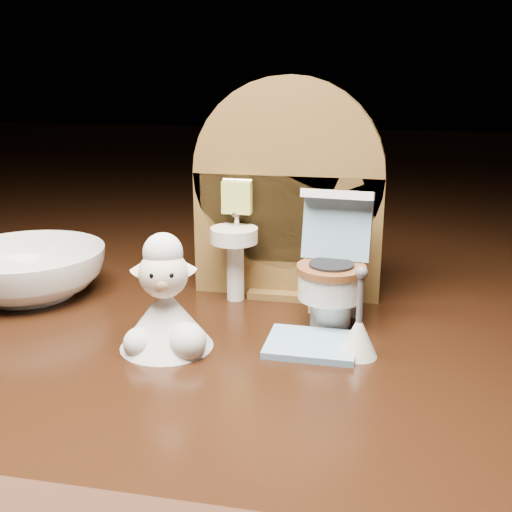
{
  "coord_description": "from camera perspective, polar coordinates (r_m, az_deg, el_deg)",
  "views": [
    {
      "loc": [
        0.07,
        -0.36,
        0.16
      ],
      "look_at": [
        -0.01,
        0.0,
        0.05
      ],
      "focal_mm": 45.0,
      "sensor_mm": 36.0,
      "label": 1
    }
  ],
  "objects": [
    {
      "name": "bath_mat",
      "position": [
        0.38,
        4.95,
        -7.84
      ],
      "size": [
        0.05,
        0.04,
        0.0
      ],
      "primitive_type": "cube",
      "rotation": [
        0.0,
        0.0,
        -0.01
      ],
      "color": "#76A4C8",
      "rests_on": "ground"
    },
    {
      "name": "toy_toilet",
      "position": [
        0.41,
        6.95,
        -1.6
      ],
      "size": [
        0.05,
        0.06,
        0.08
      ],
      "rotation": [
        0.0,
        0.0,
        -0.08
      ],
      "color": "white",
      "rests_on": "ground"
    },
    {
      "name": "plush_lamb",
      "position": [
        0.37,
        -8.05,
        -4.64
      ],
      "size": [
        0.05,
        0.05,
        0.07
      ],
      "rotation": [
        0.0,
        0.0,
        0.26
      ],
      "color": "silver",
      "rests_on": "ground"
    },
    {
      "name": "toilet_brush",
      "position": [
        0.36,
        9.1,
        -6.77
      ],
      "size": [
        0.02,
        0.02,
        0.05
      ],
      "color": "white",
      "rests_on": "ground"
    },
    {
      "name": "ceramic_bowl",
      "position": [
        0.48,
        -19.57,
        -1.36
      ],
      "size": [
        0.14,
        0.14,
        0.03
      ],
      "primitive_type": "imported",
      "rotation": [
        0.0,
        0.0,
        -0.36
      ],
      "color": "white",
      "rests_on": "ground"
    },
    {
      "name": "backdrop_panel",
      "position": [
        0.44,
        2.71,
        4.71
      ],
      "size": [
        0.13,
        0.05,
        0.15
      ],
      "color": "brown",
      "rests_on": "ground"
    }
  ]
}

